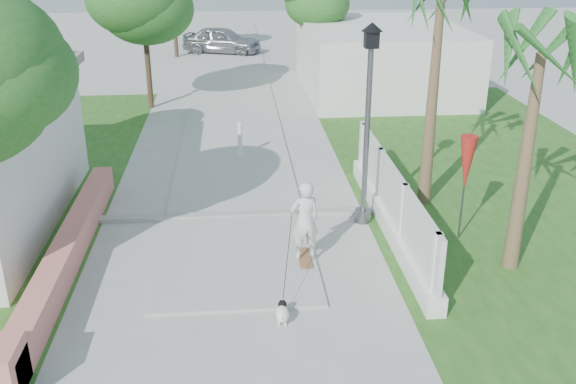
{
  "coord_description": "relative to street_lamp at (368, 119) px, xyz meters",
  "views": [
    {
      "loc": [
        0.07,
        -7.54,
        6.23
      ],
      "look_at": [
        1.13,
        4.75,
        1.1
      ],
      "focal_mm": 40.0,
      "sensor_mm": 36.0,
      "label": 1
    }
  ],
  "objects": [
    {
      "name": "palm_near",
      "position": [
        2.5,
        -2.3,
        1.53
      ],
      "size": [
        1.8,
        1.8,
        4.7
      ],
      "color": "brown",
      "rests_on": "ground"
    },
    {
      "name": "palm_far",
      "position": [
        1.7,
        1.0,
        2.06
      ],
      "size": [
        1.8,
        1.8,
        5.3
      ],
      "color": "brown",
      "rests_on": "ground"
    },
    {
      "name": "path_strip",
      "position": [
        -2.9,
        14.5,
        -2.4
      ],
      "size": [
        3.2,
        36.0,
        0.06
      ],
      "primitive_type": "cube",
      "color": "#B7B7B2",
      "rests_on": "ground"
    },
    {
      "name": "building_right",
      "position": [
        3.1,
        12.5,
        -1.13
      ],
      "size": [
        6.0,
        8.0,
        2.6
      ],
      "primitive_type": "cube",
      "color": "silver",
      "rests_on": "ground"
    },
    {
      "name": "street_lamp",
      "position": [
        0.0,
        0.0,
        0.0
      ],
      "size": [
        0.44,
        0.44,
        4.44
      ],
      "color": "#59595E",
      "rests_on": "ground"
    },
    {
      "name": "grass_right",
      "position": [
        4.1,
        2.5,
        -2.42
      ],
      "size": [
        8.0,
        20.0,
        0.01
      ],
      "primitive_type": "cube",
      "color": "#26591C",
      "rests_on": "ground"
    },
    {
      "name": "dog",
      "position": [
        -2.14,
        -3.85,
        -2.24
      ],
      "size": [
        0.26,
        0.51,
        0.35
      ],
      "rotation": [
        0.0,
        0.0,
        -0.08
      ],
      "color": "white",
      "rests_on": "ground"
    },
    {
      "name": "lattice_fence",
      "position": [
        0.5,
        -0.5,
        -1.88
      ],
      "size": [
        0.35,
        7.0,
        1.5
      ],
      "color": "white",
      "rests_on": "ground"
    },
    {
      "name": "curb",
      "position": [
        -2.9,
        0.5,
        -2.38
      ],
      "size": [
        6.5,
        0.25,
        0.1
      ],
      "primitive_type": "cube",
      "color": "#999993",
      "rests_on": "ground"
    },
    {
      "name": "bollard",
      "position": [
        -2.7,
        4.5,
        -1.84
      ],
      "size": [
        0.14,
        0.14,
        1.09
      ],
      "color": "white",
      "rests_on": "ground"
    },
    {
      "name": "tree_path_left",
      "position": [
        -5.88,
        10.48,
        1.39
      ],
      "size": [
        3.4,
        3.4,
        5.23
      ],
      "color": "#4C3826",
      "rests_on": "ground"
    },
    {
      "name": "tree_left_mid",
      "position": [
        -8.38,
        2.98,
        1.07
      ],
      "size": [
        3.2,
        3.2,
        4.85
      ],
      "color": "#4C3826",
      "rests_on": "ground"
    },
    {
      "name": "skateboarder",
      "position": [
        -1.8,
        -2.36,
        -1.66
      ],
      "size": [
        0.93,
        2.37,
        1.71
      ],
      "rotation": [
        0.0,
        0.0,
        3.33
      ],
      "color": "#92603A",
      "rests_on": "ground"
    },
    {
      "name": "pink_wall",
      "position": [
        -6.2,
        -1.95,
        -2.11
      ],
      "size": [
        0.45,
        8.2,
        0.8
      ],
      "color": "tan",
      "rests_on": "ground"
    },
    {
      "name": "patio_umbrella",
      "position": [
        1.9,
        -1.0,
        -0.74
      ],
      "size": [
        0.36,
        0.36,
        2.3
      ],
      "color": "#59595E",
      "rests_on": "ground"
    },
    {
      "name": "parked_car",
      "position": [
        -3.37,
        21.24,
        -1.73
      ],
      "size": [
        4.38,
        2.91,
        1.39
      ],
      "primitive_type": "imported",
      "rotation": [
        0.0,
        0.0,
        1.23
      ],
      "color": "#9C9DA3",
      "rests_on": "ground"
    }
  ]
}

